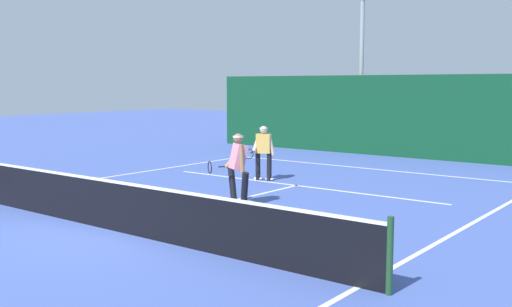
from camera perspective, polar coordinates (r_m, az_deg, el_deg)
The scene contains 11 objects.
ground_plane at distance 11.82m, azimuth -13.73°, elevation -7.10°, with size 80.00×80.00×0.00m, color #435AA8.
court_line_baseline_far at distance 20.03m, azimuth 10.60°, elevation -1.41°, with size 10.58×0.10×0.01m, color white.
court_line_sideline_right at distance 8.50m, azimuth 9.69°, elevation -12.47°, with size 0.10×21.11×0.01m, color white.
court_line_service at distance 16.45m, azimuth 3.88°, elevation -3.06°, with size 8.62×0.10×0.01m, color white.
court_line_centre at distance 13.98m, azimuth -3.39°, elevation -4.78°, with size 0.10×6.40×0.01m, color white.
tennis_net at distance 11.72m, azimuth -13.79°, elevation -4.73°, with size 11.59×0.09×1.06m.
player_near at distance 13.61m, azimuth -1.75°, elevation -1.19°, with size 1.21×0.82×1.66m.
player_far at distance 17.16m, azimuth 0.70°, elevation 0.27°, with size 0.68×0.90×1.58m.
tennis_ball at distance 17.36m, azimuth -13.88°, elevation -2.62°, with size 0.07×0.07×0.07m, color #D1E033.
back_fence_windscreen at distance 23.11m, azimuth 14.75°, elevation 3.43°, with size 18.21×0.12×3.12m, color #0F4325.
light_pole at distance 25.44m, azimuth 10.06°, elevation 9.69°, with size 0.55×0.44×6.69m.
Camera 1 is at (9.03, -7.11, 2.77)m, focal length 41.90 mm.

